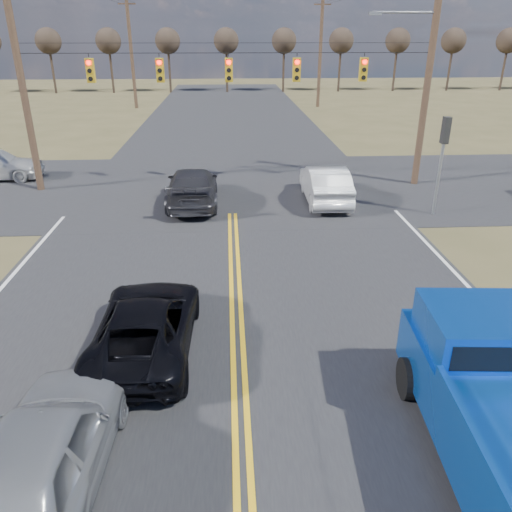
{
  "coord_description": "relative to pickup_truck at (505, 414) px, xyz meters",
  "views": [
    {
      "loc": [
        -0.14,
        -5.37,
        6.81
      ],
      "look_at": [
        0.54,
        6.43,
        1.5
      ],
      "focal_mm": 35.0,
      "sensor_mm": 36.0,
      "label": 1
    }
  ],
  "objects": [
    {
      "name": "road_main",
      "position": [
        -4.32,
        9.2,
        -1.08
      ],
      "size": [
        14.0,
        120.0,
        0.02
      ],
      "primitive_type": "cube",
      "color": "#28282B",
      "rests_on": "ground"
    },
    {
      "name": "road_cross",
      "position": [
        -4.32,
        17.2,
        -1.08
      ],
      "size": [
        120.0,
        12.0,
        0.02
      ],
      "primitive_type": "cube",
      "color": "#28282B",
      "rests_on": "ground"
    },
    {
      "name": "signal_gantry",
      "position": [
        -3.82,
        16.99,
        3.98
      ],
      "size": [
        19.6,
        4.83,
        10.0
      ],
      "color": "#473323",
      "rests_on": "ground"
    },
    {
      "name": "utility_poles",
      "position": [
        -4.32,
        16.2,
        4.15
      ],
      "size": [
        19.6,
        58.32,
        10.0
      ],
      "color": "#473323",
      "rests_on": "ground"
    },
    {
      "name": "treeline",
      "position": [
        -4.32,
        26.17,
        4.62
      ],
      "size": [
        87.0,
        117.8,
        7.4
      ],
      "color": "#33261C",
      "rests_on": "ground"
    },
    {
      "name": "pickup_truck",
      "position": [
        0.0,
        0.0,
        0.0
      ],
      "size": [
        2.71,
        6.07,
        2.23
      ],
      "rotation": [
        0.0,
        0.0,
        -0.07
      ],
      "color": "black",
      "rests_on": "ground"
    },
    {
      "name": "silver_suv",
      "position": [
        -7.45,
        -0.17,
        -0.29
      ],
      "size": [
        2.05,
        4.72,
        1.59
      ],
      "primitive_type": "imported",
      "rotation": [
        0.0,
        0.0,
        3.1
      ],
      "color": "gray",
      "rests_on": "ground"
    },
    {
      "name": "black_suv",
      "position": [
        -6.43,
        3.78,
        -0.42
      ],
      "size": [
        2.31,
        4.79,
        1.31
      ],
      "primitive_type": "imported",
      "rotation": [
        0.0,
        0.0,
        3.12
      ],
      "color": "black",
      "rests_on": "ground"
    },
    {
      "name": "white_car_queue",
      "position": [
        -0.24,
        14.7,
        -0.29
      ],
      "size": [
        1.79,
        4.85,
        1.59
      ],
      "primitive_type": "imported",
      "rotation": [
        0.0,
        0.0,
        3.12
      ],
      "color": "#BBBBBB",
      "rests_on": "ground"
    },
    {
      "name": "dgrey_car_queue",
      "position": [
        -5.99,
        14.7,
        -0.31
      ],
      "size": [
        2.26,
        5.33,
        1.53
      ],
      "primitive_type": "imported",
      "rotation": [
        0.0,
        0.0,
        3.16
      ],
      "color": "#2D2C31",
      "rests_on": "ground"
    }
  ]
}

